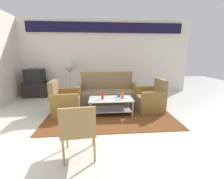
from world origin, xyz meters
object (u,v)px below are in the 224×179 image
object	(u,v)px
armchair_right	(150,100)
pedestal_fan	(69,68)
armchair_left	(66,102)
coffee_table	(111,104)
couch	(108,94)
cup	(119,95)
tv_stand	(36,89)
wicker_chair	(79,128)
television	(35,76)
bottle_orange	(122,95)
bottle_red	(103,96)

from	to	relation	value
armchair_right	pedestal_fan	xyz separation A→B (m)	(-2.45, 1.72, 0.73)
armchair_left	armchair_right	size ratio (longest dim) A/B	1.00
armchair_left	coffee_table	distance (m)	1.18
couch	cup	bearing A→B (deg)	108.47
couch	tv_stand	world-z (taller)	couch
armchair_right	tv_stand	distance (m)	4.03
couch	wicker_chair	bearing A→B (deg)	75.67
armchair_right	coffee_table	xyz separation A→B (m)	(-1.11, -0.22, -0.02)
tv_stand	television	bearing A→B (deg)	84.11
couch	bottle_orange	bearing A→B (deg)	109.81
tv_stand	wicker_chair	bearing A→B (deg)	-61.00
tv_stand	pedestal_fan	size ratio (longest dim) A/B	0.63
pedestal_fan	coffee_table	bearing A→B (deg)	-55.22
bottle_orange	pedestal_fan	bearing A→B (deg)	129.88
couch	armchair_right	size ratio (longest dim) A/B	2.14
television	armchair_left	bearing A→B (deg)	135.08
armchair_left	wicker_chair	size ratio (longest dim) A/B	1.01
cup	wicker_chair	bearing A→B (deg)	-114.22
armchair_right	couch	bearing A→B (deg)	60.43
bottle_orange	bottle_red	bearing A→B (deg)	-178.16
pedestal_fan	wicker_chair	xyz separation A→B (m)	(0.76, -3.62, -0.52)
couch	bottle_orange	world-z (taller)	couch
bottle_red	television	size ratio (longest dim) A/B	0.34
cup	television	size ratio (longest dim) A/B	0.16
pedestal_fan	wicker_chair	size ratio (longest dim) A/B	1.51
cup	wicker_chair	world-z (taller)	wicker_chair
armchair_right	tv_stand	world-z (taller)	armchair_right
armchair_left	tv_stand	distance (m)	2.21
armchair_left	coffee_table	world-z (taller)	armchair_left
armchair_left	television	xyz separation A→B (m)	(-1.40, 1.72, 0.47)
coffee_table	cup	size ratio (longest dim) A/B	11.00
armchair_left	coffee_table	size ratio (longest dim) A/B	0.77
armchair_left	pedestal_fan	distance (m)	1.91
armchair_right	television	xyz separation A→B (m)	(-3.67, 1.67, 0.47)
television	pedestal_fan	bearing A→B (deg)	-171.88
bottle_red	tv_stand	xyz separation A→B (m)	(-2.36, 1.93, -0.23)
coffee_table	wicker_chair	size ratio (longest dim) A/B	1.31
pedestal_fan	armchair_left	bearing A→B (deg)	-84.13
armchair_right	bottle_orange	xyz separation A→B (m)	(-0.81, -0.24, 0.21)
couch	pedestal_fan	distance (m)	1.88
bottle_orange	tv_stand	xyz separation A→B (m)	(-2.86, 1.91, -0.24)
tv_stand	armchair_left	bearing A→B (deg)	-50.76
television	wicker_chair	size ratio (longest dim) A/B	0.76
bottle_red	television	bearing A→B (deg)	140.64
bottle_red	coffee_table	bearing A→B (deg)	9.99
bottle_red	television	xyz separation A→B (m)	(-2.36, 1.93, 0.27)
armchair_right	bottle_red	bearing A→B (deg)	98.60
coffee_table	bottle_orange	bearing A→B (deg)	-4.12
wicker_chair	pedestal_fan	bearing A→B (deg)	96.67
armchair_right	bottle_orange	size ratio (longest dim) A/B	3.53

